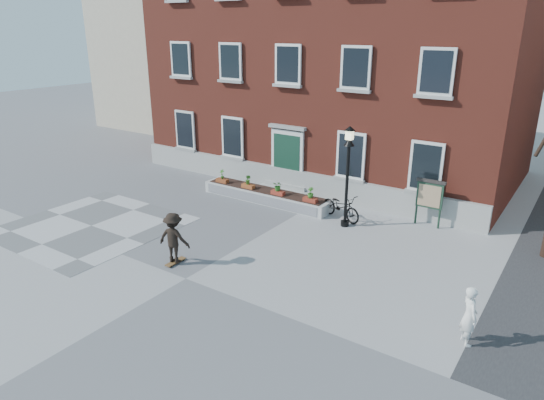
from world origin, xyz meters
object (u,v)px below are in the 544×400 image
Objects in this scene: lamp_post at (348,163)px; bicycle at (341,207)px; notice_board at (430,195)px; skateboarder at (174,238)px; bystander at (469,316)px.

bicycle is at bearing 130.16° from lamp_post.
notice_board is 9.75m from skateboarder.
bystander is (6.24, -5.63, 0.25)m from bicycle.
notice_board is (2.64, 1.80, -1.28)m from lamp_post.
skateboarder reaches higher than bicycle.
bicycle is at bearing -158.22° from notice_board.
bicycle is 1.14× the size of skateboarder.
lamp_post reaches higher than notice_board.
lamp_post is at bearing 12.46° from bystander.
skateboarder is at bearing -117.82° from lamp_post.
lamp_post reaches higher than skateboarder.
skateboarder is at bearing 59.81° from bystander.
bystander is at bearing -113.49° from bicycle.
lamp_post is (0.47, -0.56, 2.01)m from bicycle.
bicycle is 7.12m from skateboarder.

